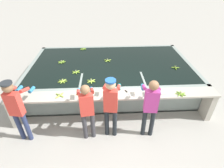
% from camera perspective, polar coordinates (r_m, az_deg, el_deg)
% --- Properties ---
extents(ground_plane, '(80.00, 80.00, 0.00)m').
position_cam_1_polar(ground_plane, '(5.02, 0.69, -13.23)').
color(ground_plane, '#A3A099').
rests_on(ground_plane, ground).
extents(wash_tank, '(5.57, 3.19, 0.91)m').
position_cam_1_polar(wash_tank, '(6.35, -0.43, 3.13)').
color(wash_tank, gray).
rests_on(wash_tank, ground).
extents(work_ledge, '(5.57, 0.45, 0.91)m').
position_cam_1_polar(work_ledge, '(4.73, 0.57, -5.68)').
color(work_ledge, '#B7B2A3').
rests_on(work_ledge, ground).
extents(worker_0, '(0.48, 0.75, 1.72)m').
position_cam_1_polar(worker_0, '(4.54, -28.78, -6.41)').
color(worker_0, navy).
rests_on(worker_0, ground).
extents(worker_1, '(0.47, 0.73, 1.60)m').
position_cam_1_polar(worker_1, '(4.14, -8.18, -7.69)').
color(worker_1, '#38383D').
rests_on(worker_1, ground).
extents(worker_2, '(0.47, 0.74, 1.69)m').
position_cam_1_polar(worker_2, '(4.11, -0.39, -6.22)').
color(worker_2, '#1E2328').
rests_on(worker_2, ground).
extents(worker_3, '(0.45, 0.73, 1.66)m').
position_cam_1_polar(worker_3, '(4.23, 12.47, -6.44)').
color(worker_3, '#1E2328').
rests_on(worker_3, ground).
extents(banana_bunch_floating_0, '(0.27, 0.28, 0.08)m').
position_cam_1_polar(banana_bunch_floating_0, '(7.38, -9.42, 11.25)').
color(banana_bunch_floating_0, '#75A333').
rests_on(banana_bunch_floating_0, wash_tank).
extents(banana_bunch_floating_1, '(0.28, 0.28, 0.08)m').
position_cam_1_polar(banana_bunch_floating_1, '(6.18, 20.01, 5.07)').
color(banana_bunch_floating_1, '#7FAD33').
rests_on(banana_bunch_floating_1, wash_tank).
extents(banana_bunch_floating_2, '(0.28, 0.27, 0.08)m').
position_cam_1_polar(banana_bunch_floating_2, '(6.43, -16.10, 6.93)').
color(banana_bunch_floating_2, '#75A333').
rests_on(banana_bunch_floating_2, wash_tank).
extents(banana_bunch_floating_3, '(0.28, 0.28, 0.08)m').
position_cam_1_polar(banana_bunch_floating_3, '(5.67, -11.66, 3.89)').
color(banana_bunch_floating_3, '#8CB738').
rests_on(banana_bunch_floating_3, wash_tank).
extents(banana_bunch_floating_4, '(0.27, 0.28, 0.08)m').
position_cam_1_polar(banana_bunch_floating_4, '(5.12, -6.80, 0.96)').
color(banana_bunch_floating_4, '#9EC642').
rests_on(banana_bunch_floating_4, wash_tank).
extents(banana_bunch_floating_5, '(0.28, 0.27, 0.08)m').
position_cam_1_polar(banana_bunch_floating_5, '(6.30, -1.44, 7.74)').
color(banana_bunch_floating_5, '#93BC3D').
rests_on(banana_bunch_floating_5, wash_tank).
extents(banana_bunch_floating_6, '(0.28, 0.28, 0.08)m').
position_cam_1_polar(banana_bunch_floating_6, '(5.29, -15.86, 0.91)').
color(banana_bunch_floating_6, '#93BC3D').
rests_on(banana_bunch_floating_6, wash_tank).
extents(banana_bunch_ledge_0, '(0.28, 0.28, 0.08)m').
position_cam_1_polar(banana_bunch_ledge_0, '(4.91, 21.50, -2.98)').
color(banana_bunch_ledge_0, '#75A333').
rests_on(banana_bunch_ledge_0, work_ledge).
extents(banana_bunch_ledge_1, '(0.27, 0.28, 0.08)m').
position_cam_1_polar(banana_bunch_ledge_1, '(4.67, -10.11, -2.92)').
color(banana_bunch_ledge_1, '#9EC642').
rests_on(banana_bunch_ledge_1, work_ledge).
extents(banana_bunch_ledge_2, '(0.25, 0.25, 0.08)m').
position_cam_1_polar(banana_bunch_ledge_2, '(4.72, -16.69, -3.52)').
color(banana_bunch_ledge_2, '#9EC642').
rests_on(banana_bunch_ledge_2, work_ledge).
extents(knife_0, '(0.16, 0.33, 0.02)m').
position_cam_1_polar(knife_0, '(4.65, 5.07, -2.80)').
color(knife_0, silver).
rests_on(knife_0, work_ledge).
extents(knife_1, '(0.35, 0.09, 0.02)m').
position_cam_1_polar(knife_1, '(4.75, 14.42, -2.94)').
color(knife_1, silver).
rests_on(knife_1, work_ledge).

